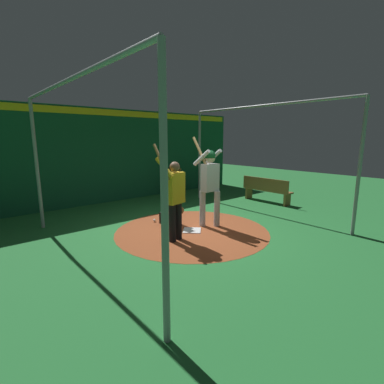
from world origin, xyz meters
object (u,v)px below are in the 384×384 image
object	(u,v)px
home_plate	(192,230)
catcher	(171,210)
visitor	(175,196)
bat_rack	(172,181)
bench	(266,189)
batter	(210,180)
baseball_0	(154,220)

from	to	relation	value
home_plate	catcher	distance (m)	0.85
visitor	bat_rack	world-z (taller)	visitor
bat_rack	bench	world-z (taller)	bat_rack
batter	bench	xyz separation A→B (m)	(-0.63, 3.36, -0.73)
catcher	baseball_0	bearing A→B (deg)	-152.53
bench	batter	bearing A→B (deg)	-79.45
visitor	baseball_0	xyz separation A→B (m)	(-1.43, 0.40, -0.95)
catcher	visitor	bearing A→B (deg)	-32.44
bench	baseball_0	distance (m)	4.29
batter	bench	world-z (taller)	batter
batter	baseball_0	distance (m)	1.85
catcher	baseball_0	size ratio (longest dim) A/B	13.15
batter	visitor	bearing A→B (deg)	-79.26
visitor	bench	distance (m)	4.75
bat_rack	baseball_0	distance (m)	4.03
bench	baseball_0	xyz separation A→B (m)	(-0.56, -4.23, -0.40)
bat_rack	bench	bearing A→B (deg)	22.97
bench	baseball_0	world-z (taller)	bench
bench	home_plate	bearing A→B (deg)	-80.89
home_plate	bench	bearing A→B (deg)	99.11
bench	bat_rack	bearing A→B (deg)	-157.03
catcher	baseball_0	world-z (taller)	catcher
catcher	batter	bearing A→B (deg)	40.49
batter	catcher	world-z (taller)	batter
baseball_0	home_plate	bearing A→B (deg)	13.52
bat_rack	home_plate	bearing A→B (deg)	-31.26
home_plate	visitor	bearing A→B (deg)	-71.19
visitor	baseball_0	bearing A→B (deg)	152.66
catcher	bench	xyz separation A→B (m)	(0.12, 4.00, 0.06)
batter	home_plate	bearing A→B (deg)	-89.44
home_plate	batter	bearing A→B (deg)	90.56
baseball_0	bench	bearing A→B (deg)	82.47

